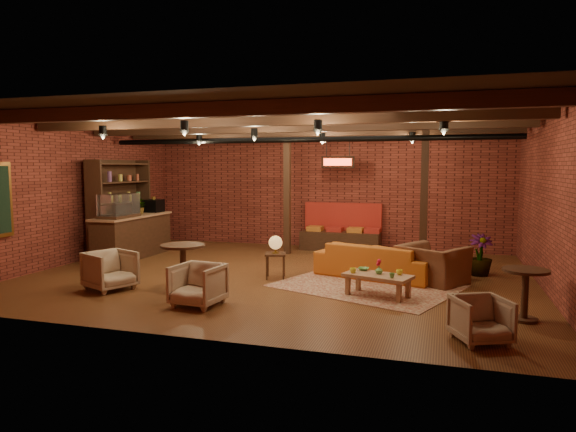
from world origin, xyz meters
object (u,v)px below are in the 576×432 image
(side_table_book, at_px, (450,255))
(armchair_right, at_px, (433,258))
(plant_tall, at_px, (482,214))
(round_table_right, at_px, (525,286))
(armchair_far, at_px, (481,317))
(armchair_b, at_px, (198,283))
(coffee_table, at_px, (377,277))
(sofa, at_px, (375,261))
(round_table_left, at_px, (183,259))
(side_table_lamp, at_px, (276,246))
(armchair_a, at_px, (110,268))

(side_table_book, bearing_deg, armchair_right, -109.84)
(side_table_book, xyz_separation_m, plant_tall, (0.59, 0.13, 0.86))
(round_table_right, relative_size, armchair_far, 1.17)
(armchair_right, relative_size, plant_tall, 0.44)
(armchair_far, distance_m, plant_tall, 4.40)
(armchair_b, bearing_deg, coffee_table, 33.98)
(sofa, height_order, armchair_b, armchair_b)
(coffee_table, xyz_separation_m, side_table_book, (1.21, 2.21, 0.08))
(side_table_book, height_order, round_table_right, round_table_right)
(armchair_right, relative_size, side_table_book, 2.36)
(round_table_left, xyz_separation_m, round_table_right, (5.65, -0.19, -0.06))
(sofa, relative_size, armchair_b, 3.17)
(round_table_right, relative_size, plant_tall, 0.30)
(coffee_table, relative_size, round_table_left, 1.49)
(armchair_b, height_order, side_table_book, armchair_b)
(round_table_left, bearing_deg, round_table_right, -1.93)
(sofa, distance_m, coffee_table, 1.53)
(armchair_b, bearing_deg, round_table_right, 13.66)
(side_table_lamp, distance_m, armchair_far, 4.66)
(round_table_right, bearing_deg, armchair_b, -172.26)
(armchair_b, bearing_deg, side_table_lamp, 82.41)
(round_table_right, bearing_deg, coffee_table, 161.00)
(sofa, height_order, round_table_right, round_table_right)
(side_table_book, xyz_separation_m, armchair_far, (0.34, -4.16, -0.10))
(armchair_a, xyz_separation_m, plant_tall, (6.52, 3.27, 0.89))
(sofa, distance_m, armchair_b, 3.84)
(coffee_table, height_order, plant_tall, plant_tall)
(side_table_lamp, relative_size, round_table_right, 1.13)
(round_table_right, bearing_deg, plant_tall, 97.78)
(armchair_right, bearing_deg, side_table_lamp, 41.26)
(side_table_lamp, height_order, side_table_book, side_table_lamp)
(coffee_table, bearing_deg, plant_tall, 52.40)
(side_table_book, height_order, plant_tall, plant_tall)
(armchair_right, distance_m, armchair_far, 3.32)
(armchair_right, bearing_deg, sofa, 22.15)
(sofa, relative_size, round_table_left, 2.82)
(round_table_left, xyz_separation_m, side_table_book, (4.64, 2.78, -0.14))
(sofa, xyz_separation_m, armchair_right, (1.12, -0.22, 0.15))
(armchair_a, bearing_deg, plant_tall, -39.66)
(round_table_right, bearing_deg, sofa, 137.13)
(armchair_far, bearing_deg, armchair_right, 76.69)
(round_table_left, bearing_deg, armchair_b, -49.63)
(side_table_book, bearing_deg, round_table_left, -149.02)
(side_table_book, bearing_deg, plant_tall, 12.71)
(coffee_table, bearing_deg, armchair_b, -151.95)
(armchair_a, bearing_deg, round_table_right, -64.96)
(coffee_table, xyz_separation_m, plant_tall, (1.80, 2.34, 0.93))
(side_table_lamp, distance_m, plant_tall, 4.26)
(round_table_left, distance_m, plant_tall, 6.03)
(sofa, relative_size, armchair_right, 2.09)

